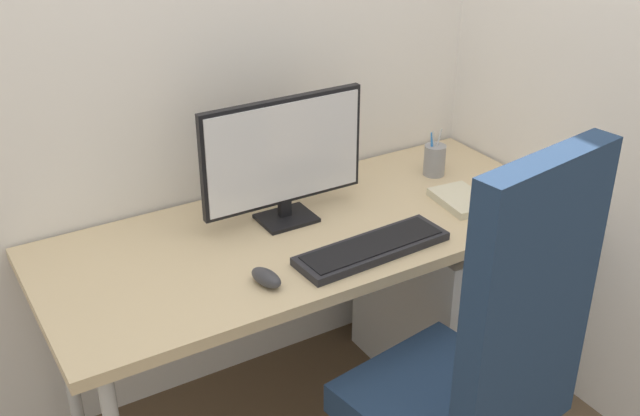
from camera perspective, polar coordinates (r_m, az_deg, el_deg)
The scene contains 9 objects.
ground_plane at distance 2.76m, azimuth -0.52°, elevation -14.60°, with size 8.00×8.00×0.00m, color brown.
desk at distance 2.37m, azimuth -0.59°, elevation -2.59°, with size 1.65×0.69×0.72m.
office_chair at distance 1.99m, azimuth 11.77°, elevation -11.48°, with size 0.56×0.56×1.22m.
filing_cabinet at distance 2.81m, azimuth 9.06°, elevation -6.25°, with size 0.41×0.56×0.61m.
monitor at distance 2.30m, azimuth -2.70°, elevation 3.87°, with size 0.53×0.13×0.39m.
keyboard at distance 2.21m, azimuth 3.87°, elevation -2.97°, with size 0.47×0.16×0.03m.
mouse at distance 2.06m, azimuth -3.99°, elevation -5.14°, with size 0.05×0.11×0.04m, color #333338.
pen_holder at distance 2.69m, azimuth 8.44°, elevation 3.54°, with size 0.07×0.07×0.17m.
notebook at distance 2.52m, azimuth 10.38°, elevation 0.59°, with size 0.14×0.20×0.02m, color beige.
Camera 1 is at (-1.04, -1.77, 1.84)m, focal length 43.42 mm.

